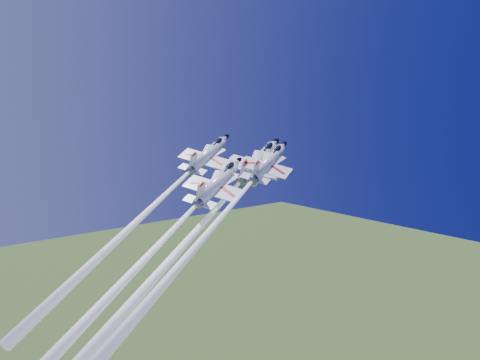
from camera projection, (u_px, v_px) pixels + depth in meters
jet_lead at (198, 229)px, 87.43m from camera, size 46.72×27.17×48.18m
jet_left at (150, 208)px, 91.46m from camera, size 40.81×23.71×41.80m
jet_right at (218, 221)px, 84.07m from camera, size 39.41×22.91×40.51m
jet_slot at (157, 246)px, 80.98m from camera, size 40.81×23.64×40.44m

